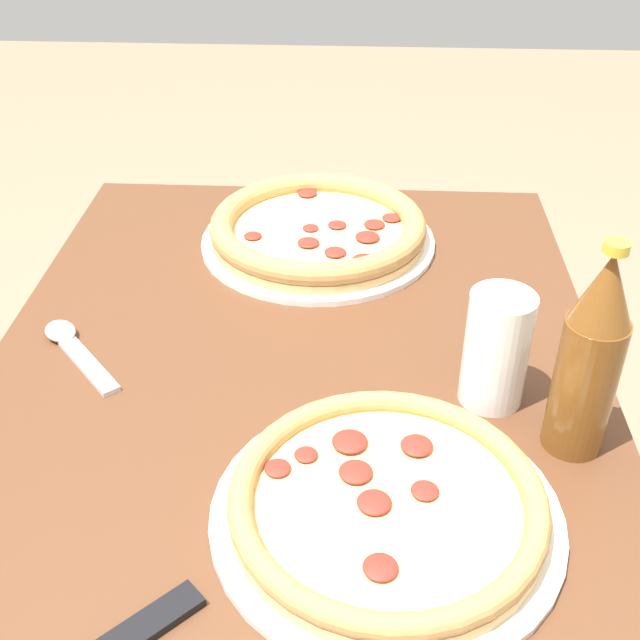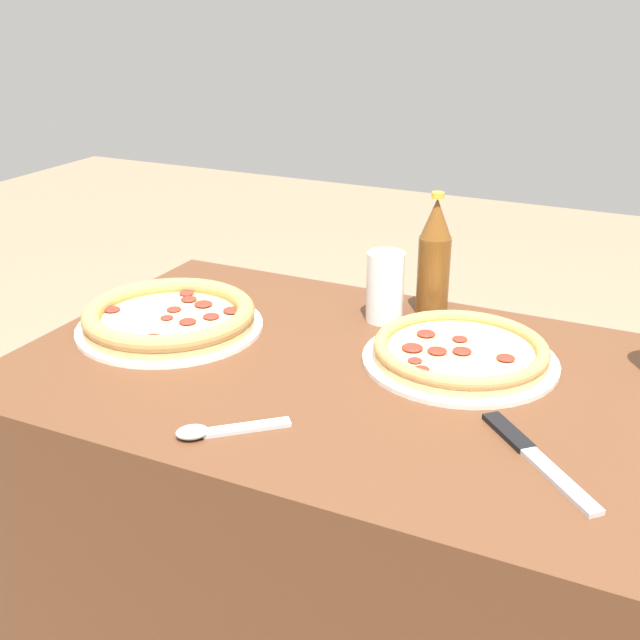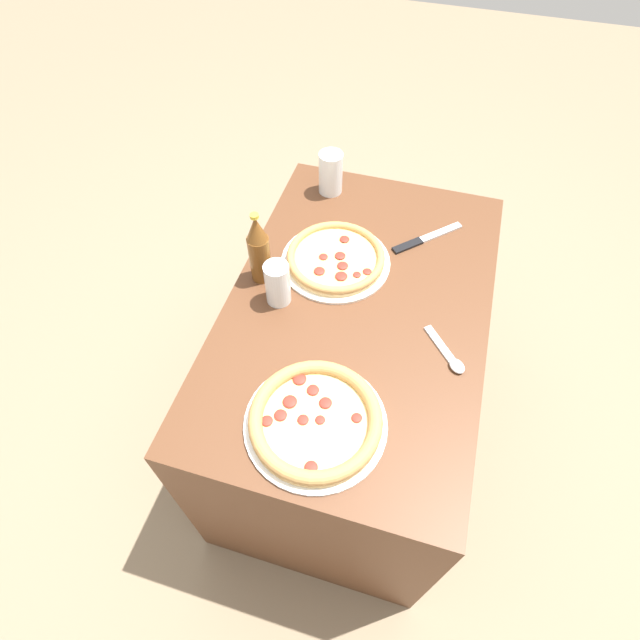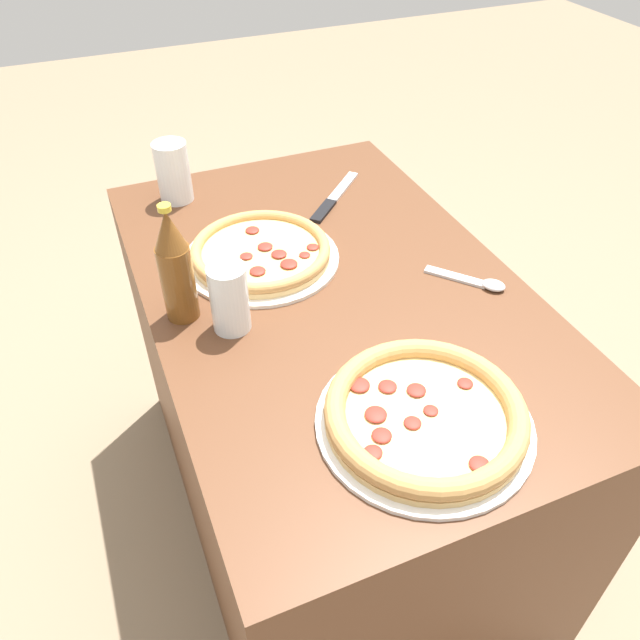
# 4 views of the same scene
# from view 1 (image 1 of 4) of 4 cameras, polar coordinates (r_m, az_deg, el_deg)

# --- Properties ---
(table) EXTENTS (1.09, 0.69, 0.74)m
(table) POSITION_cam_1_polar(r_m,az_deg,el_deg) (1.11, -1.84, -21.43)
(table) COLOR #56331E
(table) RESTS_ON ground_plane
(pizza_veggie) EXTENTS (0.31, 0.31, 0.04)m
(pizza_veggie) POSITION_cam_1_polar(r_m,az_deg,el_deg) (0.72, 4.76, -12.91)
(pizza_veggie) COLOR silver
(pizza_veggie) RESTS_ON table
(pizza_margherita) EXTENTS (0.32, 0.32, 0.05)m
(pizza_margherita) POSITION_cam_1_polar(r_m,az_deg,el_deg) (1.11, -0.13, 6.43)
(pizza_margherita) COLOR white
(pizza_margherita) RESTS_ON table
(glass_water) EXTENTS (0.07, 0.07, 0.13)m
(glass_water) POSITION_cam_1_polar(r_m,az_deg,el_deg) (0.83, 12.38, -2.38)
(glass_water) COLOR white
(glass_water) RESTS_ON table
(beer_bottle) EXTENTS (0.06, 0.06, 0.22)m
(beer_bottle) POSITION_cam_1_polar(r_m,az_deg,el_deg) (0.77, 18.69, -2.48)
(beer_bottle) COLOR brown
(beer_bottle) RESTS_ON table
(spoon) EXTENTS (0.14, 0.12, 0.02)m
(spoon) POSITION_cam_1_polar(r_m,az_deg,el_deg) (0.96, -17.30, -1.62)
(spoon) COLOR silver
(spoon) RESTS_ON table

